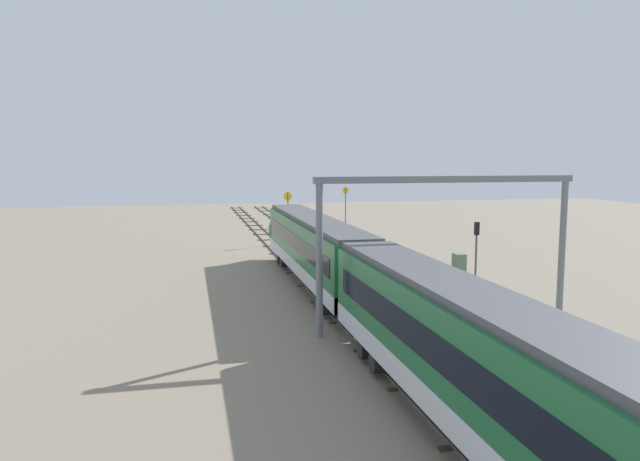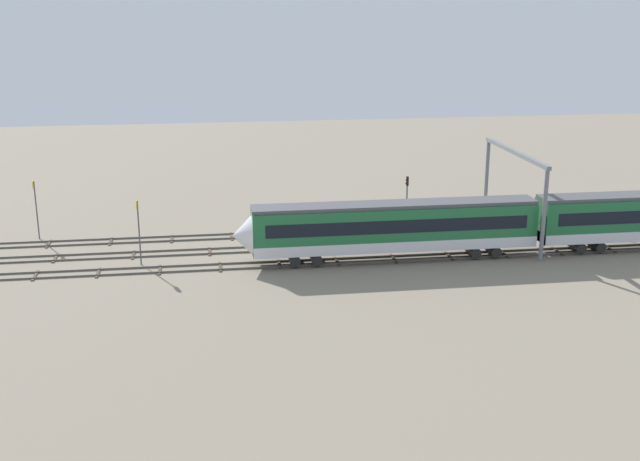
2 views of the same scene
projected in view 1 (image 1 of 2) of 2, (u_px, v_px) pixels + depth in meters
ground_plane at (362, 277)px, 45.74m from camera, size 152.90×152.90×0.00m
track_near_foreground at (415, 273)px, 46.67m from camera, size 136.90×2.40×0.16m
track_second_near at (362, 276)px, 45.73m from camera, size 136.90×2.40×0.16m
track_with_train at (307, 278)px, 44.79m from camera, size 136.90×2.40×0.16m
train at (472, 363)px, 18.67m from camera, size 75.20×3.24×4.80m
overhead_gantry at (447, 218)px, 31.00m from camera, size 0.40×14.38×8.18m
speed_sign_near_foreground at (288, 211)px, 62.87m from camera, size 0.14×0.91×5.54m
speed_sign_mid_trackside at (345, 204)px, 74.34m from camera, size 0.14×0.82×5.50m
signal_light_trackside_approach at (507, 342)px, 21.04m from camera, size 0.31×0.32×3.92m
signal_light_trackside_departure at (476, 246)px, 40.72m from camera, size 0.31×0.32×4.75m
relay_cabinet at (459, 266)px, 45.16m from camera, size 1.04×0.77×1.87m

